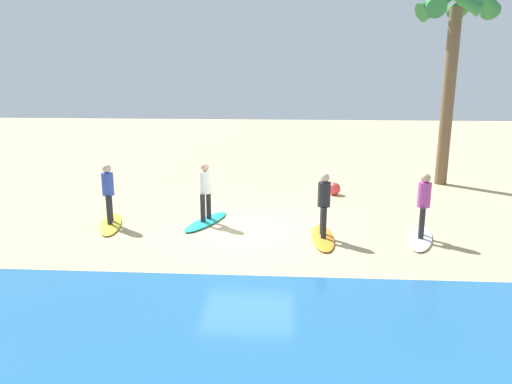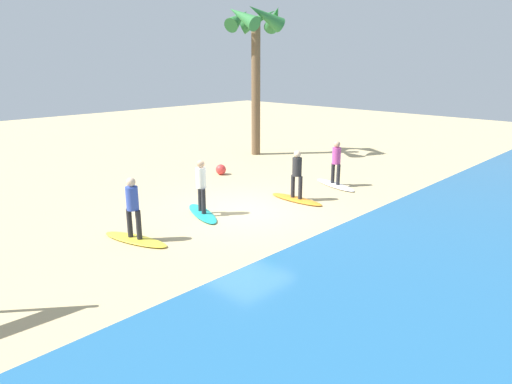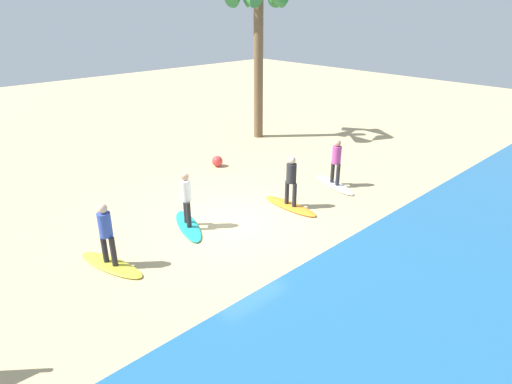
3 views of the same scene
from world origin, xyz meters
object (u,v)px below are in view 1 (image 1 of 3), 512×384
object	(u,v)px
surfboard_orange	(323,237)
beach_ball	(334,189)
surfboard_teal	(206,221)
surfer_yellow	(108,189)
surfer_teal	(205,187)
surfboard_white	(421,238)
surfer_orange	(324,200)
palm_tree	(455,22)
surfboard_yellow	(111,224)
surfer_white	(424,200)

from	to	relation	value
surfboard_orange	beach_ball	world-z (taller)	beach_ball
surfboard_teal	surfer_yellow	size ratio (longest dim) A/B	1.28
surfboard_orange	surfboard_teal	distance (m)	3.39
beach_ball	surfer_teal	bearing A→B (deg)	41.86
surfboard_orange	surfboard_white	bearing A→B (deg)	91.88
surfboard_orange	beach_ball	size ratio (longest dim) A/B	4.83
surfer_orange	surfboard_teal	world-z (taller)	surfer_orange
surfboard_white	surfboard_orange	xyz separation A→B (m)	(2.48, 0.12, 0.00)
beach_ball	surfboard_orange	bearing A→B (deg)	81.54
surfboard_white	palm_tree	distance (m)	9.00
surfer_teal	beach_ball	bearing A→B (deg)	-138.14
surfboard_teal	beach_ball	world-z (taller)	beach_ball
surfboard_teal	surfer_teal	world-z (taller)	surfer_teal
surfer_orange	surfboard_yellow	world-z (taller)	surfer_orange
surfboard_teal	palm_tree	size ratio (longest dim) A/B	0.29
surfboard_white	surfboard_teal	bearing A→B (deg)	-83.85
surfboard_yellow	surfer_yellow	world-z (taller)	surfer_yellow
surfer_white	surfboard_orange	distance (m)	2.67
surfer_teal	surfboard_yellow	size ratio (longest dim) A/B	0.78
surfboard_white	surfer_teal	bearing A→B (deg)	-83.85
surfboard_orange	surfer_yellow	xyz separation A→B (m)	(5.80, -0.76, 0.99)
surfer_white	palm_tree	distance (m)	8.40
surfer_orange	surfboard_yellow	size ratio (longest dim) A/B	0.78
surfboard_yellow	palm_tree	bearing A→B (deg)	104.04
surfboard_teal	beach_ball	distance (m)	5.21
surfboard_orange	beach_ball	distance (m)	4.68
surfer_orange	palm_tree	distance (m)	9.49
surfboard_white	surfer_yellow	xyz separation A→B (m)	(8.28, -0.64, 0.99)
surfboard_white	beach_ball	distance (m)	4.85
surfer_white	surfboard_teal	distance (m)	5.85
surfboard_white	surfer_yellow	bearing A→B (deg)	-77.97
surfer_yellow	palm_tree	xyz separation A→B (m)	(-10.65, -5.84, 4.79)
surfer_white	surfer_yellow	world-z (taller)	same
surfboard_white	surfboard_yellow	world-z (taller)	same
surfboard_yellow	surfer_orange	bearing A→B (deg)	67.85
surfboard_yellow	surfer_yellow	size ratio (longest dim) A/B	1.28
surfer_yellow	beach_ball	xyz separation A→B (m)	(-6.49, -3.87, -0.82)
surfer_teal	palm_tree	xyz separation A→B (m)	(-8.04, -5.45, 4.79)
surfer_teal	surfboard_yellow	bearing A→B (deg)	8.53
surfer_orange	beach_ball	world-z (taller)	surfer_orange
surfer_teal	palm_tree	world-z (taller)	palm_tree
surfer_orange	surfboard_orange	bearing A→B (deg)	90.00
surfer_white	surfboard_orange	xyz separation A→B (m)	(2.48, 0.12, -0.99)
palm_tree	surfer_yellow	bearing A→B (deg)	28.76
surfboard_yellow	surfboard_teal	bearing A→B (deg)	83.81
surfboard_yellow	beach_ball	distance (m)	7.55
surfboard_orange	surfboard_yellow	xyz separation A→B (m)	(5.80, -0.76, 0.00)
surfer_orange	palm_tree	size ratio (longest dim) A/B	0.23
surfer_orange	surfer_yellow	bearing A→B (deg)	-7.43
surfer_orange	palm_tree	xyz separation A→B (m)	(-4.85, -6.60, 4.79)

